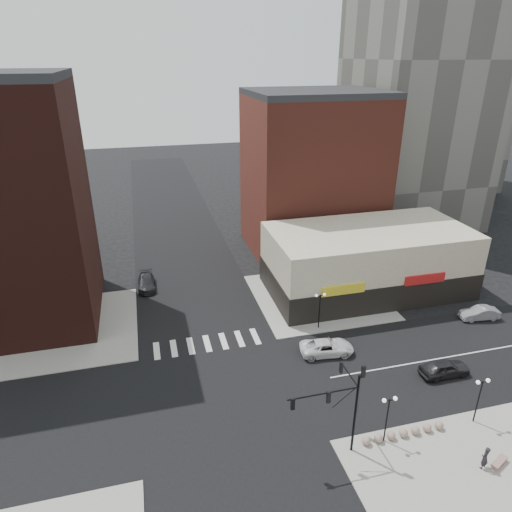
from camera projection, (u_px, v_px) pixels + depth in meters
name	position (u px, v px, depth m)	size (l,w,h in m)	color
ground	(223.00, 397.00, 39.55)	(240.00, 240.00, 0.00)	black
road_ew	(223.00, 397.00, 39.55)	(200.00, 14.00, 0.02)	black
road_ns	(223.00, 397.00, 39.55)	(14.00, 200.00, 0.02)	black
sidewalk_nw	(65.00, 330.00, 49.02)	(15.00, 15.00, 0.12)	gray
sidewalk_ne	(318.00, 297.00, 55.66)	(15.00, 15.00, 0.12)	gray
sidewalk_se	(494.00, 493.00, 30.82)	(18.00, 14.00, 0.12)	gray
building_nw	(2.00, 211.00, 46.45)	(16.00, 15.00, 25.00)	#331410
building_ne_midrise	(313.00, 177.00, 65.49)	(18.00, 15.00, 22.00)	maroon
building_ne_row	(367.00, 265.00, 56.27)	(24.20, 12.20, 8.00)	beige
traffic_signal	(342.00, 398.00, 32.26)	(5.59, 3.09, 7.77)	black
street_lamp_se_a	(388.00, 408.00, 33.66)	(1.22, 0.32, 4.16)	black
street_lamp_se_b	(481.00, 390.00, 35.49)	(1.22, 0.32, 4.16)	black
street_lamp_ne	(320.00, 302.00, 48.03)	(1.22, 0.32, 4.16)	black
bollard_row	(403.00, 433.00, 35.19)	(6.97, 0.67, 0.67)	gray
white_suv	(327.00, 347.00, 44.94)	(2.44, 5.30, 1.47)	silver
dark_sedan_east	(444.00, 368.00, 41.89)	(1.88, 4.67, 1.59)	black
silver_sedan	(480.00, 313.00, 50.85)	(1.52, 4.37, 1.44)	gray
dark_sedan_north	(146.00, 282.00, 57.61)	(2.06, 5.07, 1.47)	black
pedestrian	(485.00, 458.00, 32.27)	(0.69, 0.46, 1.90)	black
stone_bench	(499.00, 462.00, 32.81)	(1.69, 1.11, 0.38)	#946E66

